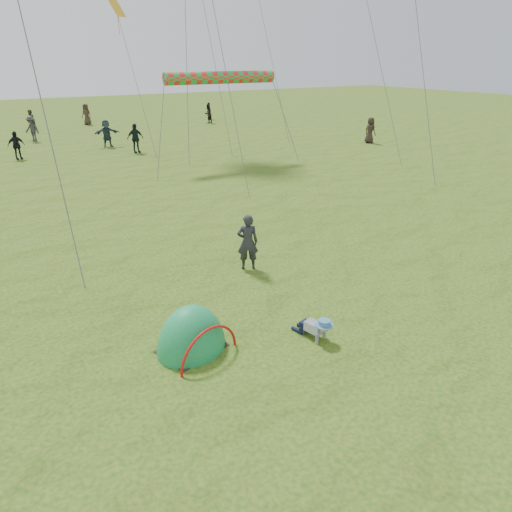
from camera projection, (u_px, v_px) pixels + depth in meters
ground at (299, 345)px, 9.62m from camera, size 140.00×140.00×0.00m
crawling_toddler at (316, 327)px, 9.75m from camera, size 0.66×0.82×0.55m
popup_tent at (192, 349)px, 9.50m from camera, size 1.81×1.62×1.96m
standing_adult at (248, 242)px, 12.78m from camera, size 0.70×0.60×1.62m
crowd_person_2 at (16, 145)px, 26.72m from camera, size 1.01×0.58×1.62m
crowd_person_3 at (32, 129)px, 32.43m from camera, size 1.22×1.27×1.74m
crowd_person_4 at (86, 114)px, 40.42m from camera, size 1.02×1.03×1.79m
crowd_person_5 at (107, 133)px, 30.44m from camera, size 1.65×0.60×1.76m
crowd_person_7 at (208, 114)px, 41.41m from camera, size 0.99×0.90×1.64m
crowd_person_8 at (135, 138)px, 28.53m from camera, size 1.08×0.53×1.79m
crowd_person_10 at (370, 130)px, 31.80m from camera, size 0.66×0.92×1.74m
crowd_person_13 at (31, 120)px, 37.54m from camera, size 0.97×0.99×1.61m
crowd_person_14 at (209, 111)px, 43.88m from camera, size 0.69×1.00×1.58m
rainbow_tube_kite at (221, 78)px, 24.36m from camera, size 6.38×0.64×0.64m
diamond_kite_2 at (117, 8)px, 27.97m from camera, size 1.25×1.25×1.02m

